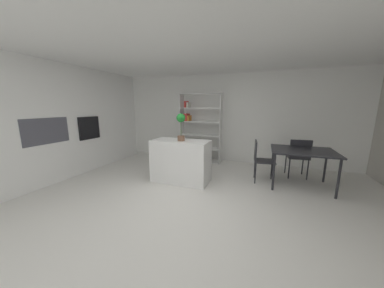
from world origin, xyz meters
The scene contains 12 objects.
ground_plane centered at (0.00, 0.00, 0.00)m, with size 10.15×10.15×0.00m, color silver.
ceiling_slab centered at (0.00, 0.00, 2.61)m, with size 7.37×6.12×0.06m.
back_partition centered at (0.00, 3.03, 1.29)m, with size 7.37×0.06×2.58m, color white.
tall_cabinet_run_left centered at (-3.31, 0.00, 1.29)m, with size 0.63×5.52×2.58m, color white.
cabinet_niche_splashback centered at (-2.99, -0.17, 1.15)m, with size 0.01×0.93×0.53m.
built_in_oven centered at (-2.97, 0.86, 1.11)m, with size 0.06×0.59×0.56m.
kitchen_island centered at (-0.49, 0.98, 0.46)m, with size 1.24×0.60×0.93m, color white.
potted_plant_on_island centered at (-0.47, 0.93, 1.29)m, with size 0.18×0.18×0.58m.
open_bookshelf centered at (-0.69, 2.66, 0.99)m, with size 1.24×0.33×2.02m.
dining_table centered at (1.95, 1.60, 0.70)m, with size 1.19×0.97×0.77m.
dining_chair_island_side centered at (1.14, 1.59, 0.55)m, with size 0.47×0.45×0.91m.
dining_chair_far centered at (1.96, 2.11, 0.56)m, with size 0.49×0.49×0.92m.
Camera 1 is at (1.19, -2.80, 1.66)m, focal length 18.14 mm.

